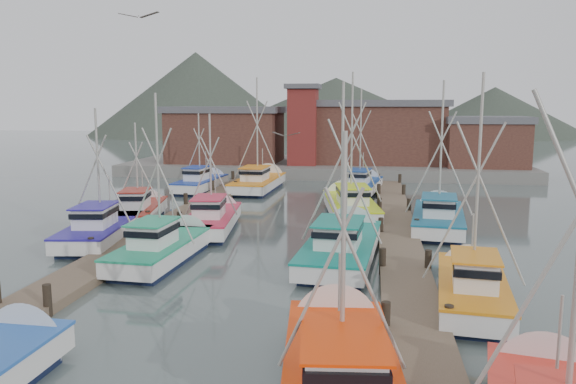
# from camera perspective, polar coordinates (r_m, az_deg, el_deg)

# --- Properties ---
(ground) EXTENTS (260.00, 260.00, 0.00)m
(ground) POSITION_cam_1_polar(r_m,az_deg,el_deg) (28.38, -2.80, -6.62)
(ground) COLOR #44514E
(ground) RESTS_ON ground
(dock_left) EXTENTS (2.30, 46.00, 1.50)m
(dock_left) POSITION_cam_1_polar(r_m,az_deg,el_deg) (34.08, -13.07, -3.86)
(dock_left) COLOR brown
(dock_left) RESTS_ON ground
(dock_right) EXTENTS (2.30, 46.00, 1.50)m
(dock_right) POSITION_cam_1_polar(r_m,az_deg,el_deg) (31.75, 11.21, -4.72)
(dock_right) COLOR brown
(dock_right) RESTS_ON ground
(quay) EXTENTS (44.00, 16.00, 1.20)m
(quay) POSITION_cam_1_polar(r_m,az_deg,el_deg) (64.42, 3.73, 2.60)
(quay) COLOR slate
(quay) RESTS_ON ground
(shed_left) EXTENTS (12.72, 8.48, 6.20)m
(shed_left) POSITION_cam_1_polar(r_m,az_deg,el_deg) (64.05, -6.30, 5.89)
(shed_left) COLOR brown
(shed_left) RESTS_ON quay
(shed_center) EXTENTS (14.84, 9.54, 6.90)m
(shed_center) POSITION_cam_1_polar(r_m,az_deg,el_deg) (63.88, 9.16, 6.14)
(shed_center) COLOR brown
(shed_center) RESTS_ON quay
(shed_right) EXTENTS (8.48, 6.36, 5.20)m
(shed_right) POSITION_cam_1_polar(r_m,az_deg,el_deg) (62.01, 19.42, 4.88)
(shed_right) COLOR brown
(shed_right) RESTS_ON quay
(lookout_tower) EXTENTS (3.60, 3.60, 8.50)m
(lookout_tower) POSITION_cam_1_polar(r_m,az_deg,el_deg) (60.31, 1.53, 6.91)
(lookout_tower) COLOR maroon
(lookout_tower) RESTS_ON quay
(distant_hills) EXTENTS (175.00, 140.00, 42.00)m
(distant_hills) POSITION_cam_1_polar(r_m,az_deg,el_deg) (150.69, 1.69, 5.94)
(distant_hills) COLOR #404B3F
(distant_hills) RESTS_ON ground
(boat_1) EXTENTS (3.82, 9.58, 7.77)m
(boat_1) POSITION_cam_1_polar(r_m,az_deg,el_deg) (15.61, 5.31, -17.36)
(boat_1) COLOR #111A38
(boat_1) RESTS_ON ground
(boat_4) EXTENTS (3.48, 8.38, 8.76)m
(boat_4) POSITION_cam_1_polar(r_m,az_deg,el_deg) (28.23, -12.26, -5.48)
(boat_4) COLOR #111A38
(boat_4) RESTS_ON ground
(boat_5) EXTENTS (3.90, 10.24, 9.56)m
(boat_5) POSITION_cam_1_polar(r_m,az_deg,el_deg) (28.09, 5.63, -5.38)
(boat_5) COLOR #111A38
(boat_5) RESTS_ON ground
(boat_6) EXTENTS (3.88, 9.14, 8.14)m
(boat_6) POSITION_cam_1_polar(r_m,az_deg,el_deg) (33.45, -18.05, -3.48)
(boat_6) COLOR #111A38
(boat_6) RESTS_ON ground
(boat_7) EXTENTS (3.66, 8.05, 9.30)m
(boat_7) POSITION_cam_1_polar(r_m,az_deg,el_deg) (22.92, 18.14, -9.08)
(boat_7) COLOR #111A38
(boat_7) RESTS_ON ground
(boat_8) EXTENTS (3.55, 8.68, 7.73)m
(boat_8) POSITION_cam_1_polar(r_m,az_deg,el_deg) (34.65, -7.58, -2.71)
(boat_8) COLOR #111A38
(boat_8) RESTS_ON ground
(boat_9) EXTENTS (4.50, 10.11, 10.60)m
(boat_9) POSITION_cam_1_polar(r_m,az_deg,el_deg) (39.27, 6.25, -1.30)
(boat_9) COLOR #111A38
(boat_9) RESTS_ON ground
(boat_10) EXTENTS (3.83, 8.21, 7.05)m
(boat_10) POSITION_cam_1_polar(r_m,az_deg,el_deg) (38.24, -14.74, -1.84)
(boat_10) COLOR #111A38
(boat_10) RESTS_ON ground
(boat_11) EXTENTS (3.97, 9.48, 9.82)m
(boat_11) POSITION_cam_1_polar(r_m,az_deg,el_deg) (35.98, 15.02, -2.49)
(boat_11) COLOR #111A38
(boat_11) RESTS_ON ground
(boat_12) EXTENTS (4.36, 10.22, 10.88)m
(boat_12) POSITION_cam_1_polar(r_m,az_deg,el_deg) (50.67, -2.89, 1.02)
(boat_12) COLOR #111A38
(boat_12) RESTS_ON ground
(boat_13) EXTENTS (3.99, 9.26, 9.67)m
(boat_13) POSITION_cam_1_polar(r_m,az_deg,el_deg) (48.61, 7.42, 0.62)
(boat_13) COLOR #111A38
(boat_13) RESTS_ON ground
(boat_14) EXTENTS (3.13, 8.37, 7.50)m
(boat_14) POSITION_cam_1_polar(r_m,az_deg,el_deg) (50.73, -8.66, 0.93)
(boat_14) COLOR #111A38
(boat_14) RESTS_ON ground
(gull_near) EXTENTS (1.55, 0.64, 0.24)m
(gull_near) POSITION_cam_1_polar(r_m,az_deg,el_deg) (21.39, -14.93, 16.91)
(gull_near) COLOR gray
(gull_near) RESTS_ON ground
(gull_far) EXTENTS (1.48, 0.65, 0.24)m
(gull_far) POSITION_cam_1_polar(r_m,az_deg,el_deg) (28.12, -0.20, 5.86)
(gull_far) COLOR gray
(gull_far) RESTS_ON ground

